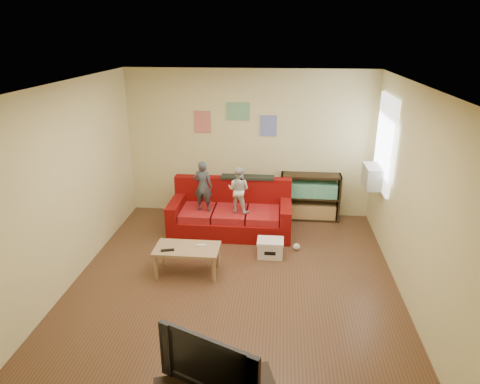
# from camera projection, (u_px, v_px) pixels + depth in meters

# --- Properties ---
(room_shell) EXTENTS (4.52, 5.02, 2.72)m
(room_shell) POSITION_uv_depth(u_px,v_px,m) (234.00, 192.00, 5.52)
(room_shell) COLOR brown
(room_shell) RESTS_ON ground
(sofa) EXTENTS (2.07, 0.95, 0.91)m
(sofa) POSITION_uv_depth(u_px,v_px,m) (231.00, 214.00, 7.46)
(sofa) COLOR maroon
(sofa) RESTS_ON ground
(child_a) EXTENTS (0.33, 0.23, 0.87)m
(child_a) POSITION_uv_depth(u_px,v_px,m) (203.00, 186.00, 7.14)
(child_a) COLOR #34383D
(child_a) RESTS_ON sofa
(child_b) EXTENTS (0.45, 0.40, 0.79)m
(child_b) POSITION_uv_depth(u_px,v_px,m) (239.00, 190.00, 7.10)
(child_b) COLOR beige
(child_b) RESTS_ON sofa
(coffee_table) EXTENTS (0.92, 0.50, 0.41)m
(coffee_table) POSITION_uv_depth(u_px,v_px,m) (187.00, 251.00, 6.10)
(coffee_table) COLOR tan
(coffee_table) RESTS_ON ground
(remote) EXTENTS (0.19, 0.09, 0.02)m
(remote) POSITION_uv_depth(u_px,v_px,m) (168.00, 250.00, 5.99)
(remote) COLOR black
(remote) RESTS_ON coffee_table
(game_controller) EXTENTS (0.14, 0.05, 0.03)m
(game_controller) POSITION_uv_depth(u_px,v_px,m) (201.00, 246.00, 6.10)
(game_controller) COLOR white
(game_controller) RESTS_ON coffee_table
(bookshelf) EXTENTS (1.08, 0.32, 0.87)m
(bookshelf) POSITION_uv_depth(u_px,v_px,m) (310.00, 199.00, 7.90)
(bookshelf) COLOR black
(bookshelf) RESTS_ON ground
(window) EXTENTS (0.04, 1.08, 1.48)m
(window) POSITION_uv_depth(u_px,v_px,m) (385.00, 143.00, 6.75)
(window) COLOR white
(window) RESTS_ON room_shell
(ac_unit) EXTENTS (0.28, 0.55, 0.35)m
(ac_unit) POSITION_uv_depth(u_px,v_px,m) (373.00, 176.00, 6.96)
(ac_unit) COLOR #B7B2A3
(ac_unit) RESTS_ON window
(artwork_left) EXTENTS (0.30, 0.01, 0.40)m
(artwork_left) POSITION_uv_depth(u_px,v_px,m) (202.00, 122.00, 7.77)
(artwork_left) COLOR #D87266
(artwork_left) RESTS_ON room_shell
(artwork_center) EXTENTS (0.42, 0.01, 0.32)m
(artwork_center) POSITION_uv_depth(u_px,v_px,m) (238.00, 111.00, 7.64)
(artwork_center) COLOR #72B27F
(artwork_center) RESTS_ON room_shell
(artwork_right) EXTENTS (0.30, 0.01, 0.38)m
(artwork_right) POSITION_uv_depth(u_px,v_px,m) (268.00, 126.00, 7.68)
(artwork_right) COLOR #727FCC
(artwork_right) RESTS_ON room_shell
(file_box) EXTENTS (0.41, 0.31, 0.28)m
(file_box) POSITION_uv_depth(u_px,v_px,m) (270.00, 248.00, 6.64)
(file_box) COLOR white
(file_box) RESTS_ON ground
(television) EXTENTS (0.94, 0.50, 0.56)m
(television) POSITION_uv_depth(u_px,v_px,m) (214.00, 358.00, 3.66)
(television) COLOR black
(television) RESTS_ON tv_stand
(tissue) EXTENTS (0.12, 0.12, 0.11)m
(tissue) POSITION_uv_depth(u_px,v_px,m) (297.00, 247.00, 6.85)
(tissue) COLOR beige
(tissue) RESTS_ON ground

